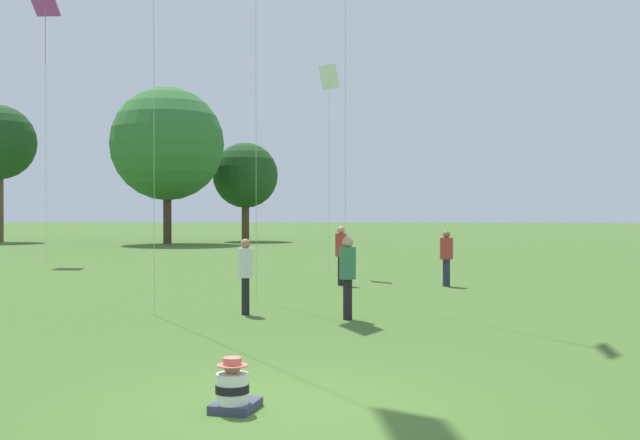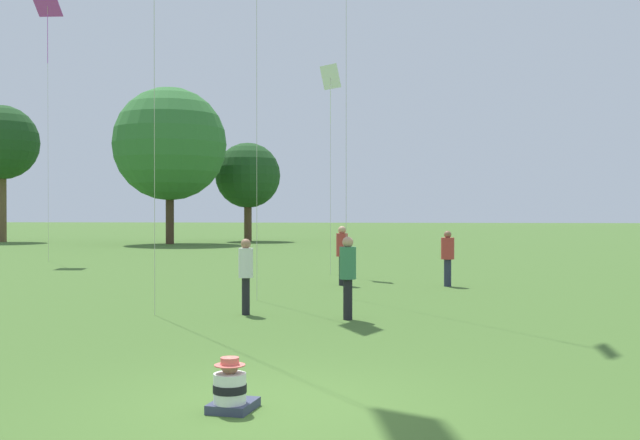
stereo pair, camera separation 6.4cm
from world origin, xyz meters
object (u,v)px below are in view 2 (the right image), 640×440
at_px(distant_tree_1, 248,176).
at_px(person_standing_3, 348,270).
at_px(person_standing_1, 448,254).
at_px(person_standing_2, 342,250).
at_px(distant_tree_0, 1,143).
at_px(kite_2, 48,14).
at_px(kite_6, 330,83).
at_px(person_standing_7, 246,269).
at_px(distant_tree_2, 170,144).
at_px(seated_toddler, 231,390).

bearing_deg(distant_tree_1, person_standing_3, -75.83).
height_order(person_standing_1, person_standing_2, person_standing_2).
relative_size(person_standing_3, distant_tree_0, 0.17).
distance_m(kite_2, kite_6, 15.30).
bearing_deg(person_standing_7, person_standing_1, 2.39).
bearing_deg(distant_tree_1, distant_tree_2, -128.45).
height_order(person_standing_1, person_standing_7, person_standing_1).
bearing_deg(kite_2, person_standing_3, 172.97).
height_order(person_standing_2, kite_2, kite_2).
height_order(seated_toddler, kite_6, kite_6).
bearing_deg(kite_2, distant_tree_1, -58.14).
relative_size(person_standing_2, kite_2, 0.15).
distance_m(person_standing_7, distant_tree_0, 45.85).
xyz_separation_m(person_standing_2, distant_tree_2, (-14.07, 28.19, 5.87)).
relative_size(kite_2, distant_tree_0, 1.16).
xyz_separation_m(seated_toddler, person_standing_2, (0.18, 14.34, 0.83)).
bearing_deg(distant_tree_1, distant_tree_0, -169.87).
xyz_separation_m(person_standing_7, distant_tree_1, (-8.09, 40.37, 4.01)).
bearing_deg(person_standing_2, distant_tree_2, -121.45).
xyz_separation_m(seated_toddler, person_standing_1, (3.32, 14.36, 0.73)).
bearing_deg(distant_tree_1, person_standing_1, -69.18).
relative_size(person_standing_2, distant_tree_2, 0.16).
xyz_separation_m(person_standing_3, person_standing_7, (-2.23, 0.50, -0.04)).
bearing_deg(person_standing_1, distant_tree_2, 11.22).
height_order(person_standing_2, distant_tree_1, distant_tree_1).
height_order(person_standing_3, kite_6, kite_6).
bearing_deg(person_standing_2, person_standing_3, 37.16).
bearing_deg(person_standing_7, kite_6, 32.93).
distance_m(person_standing_2, kite_6, 6.93).
bearing_deg(person_standing_7, kite_2, 74.65).
xyz_separation_m(person_standing_3, kite_2, (-14.69, 17.09, 10.14)).
height_order(person_standing_1, distant_tree_2, distant_tree_2).
xyz_separation_m(person_standing_3, kite_6, (-1.34, 11.05, 5.74)).
distance_m(kite_6, distant_tree_0, 37.91).
distance_m(seated_toddler, person_standing_3, 7.28).
bearing_deg(person_standing_7, distant_tree_2, 57.45).
distance_m(kite_2, distant_tree_1, 24.96).
height_order(person_standing_7, kite_2, kite_2).
bearing_deg(kite_6, kite_2, 61.96).
distance_m(person_standing_3, kite_6, 12.53).
bearing_deg(person_standing_2, kite_6, -137.85).
xyz_separation_m(person_standing_2, kite_2, (-14.05, 9.94, 10.08)).
bearing_deg(person_standing_1, person_standing_7, 124.46).
bearing_deg(distant_tree_2, person_standing_3, -67.39).
xyz_separation_m(person_standing_2, person_standing_7, (-1.58, -6.64, -0.09)).
distance_m(person_standing_3, kite_2, 24.71).
xyz_separation_m(person_standing_7, kite_6, (0.88, 10.55, 5.78)).
xyz_separation_m(person_standing_2, distant_tree_1, (-9.68, 33.73, 3.92)).
xyz_separation_m(person_standing_7, distant_tree_0, (-26.11, 37.16, 6.35)).
bearing_deg(person_standing_3, person_standing_7, -77.69).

